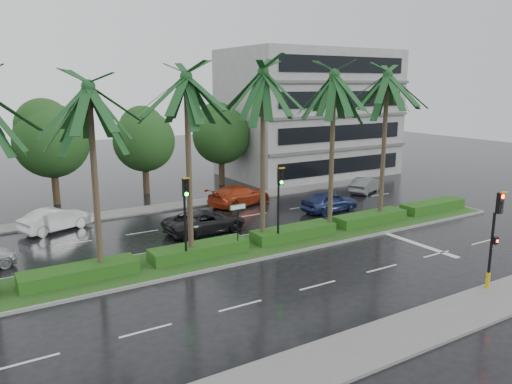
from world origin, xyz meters
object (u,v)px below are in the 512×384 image
signal_near (494,236)px  car_darkgrey (205,221)px  car_red (239,195)px  car_grey (365,185)px  car_blue (330,201)px  car_white (56,219)px  street_sign (238,216)px  signal_median_left (186,208)px

signal_near → car_darkgrey: 15.98m
car_red → car_grey: car_red is taller
signal_near → car_blue: bearing=78.3°
signal_near → car_white: signal_near is taller
car_red → car_grey: size_ratio=1.35×
car_blue → car_white: bearing=70.6°
car_white → car_blue: car_blue is taller
street_sign → car_darkgrey: street_sign is taller
signal_median_left → street_sign: signal_median_left is taller
signal_near → car_grey: signal_near is taller
car_white → car_darkgrey: bearing=-144.9°
car_darkgrey → car_red: car_red is taller
car_grey → car_darkgrey: bearing=76.7°
car_darkgrey → car_red: bearing=-50.8°
signal_median_left → car_darkgrey: signal_median_left is taller
signal_near → car_darkgrey: signal_near is taller
car_blue → signal_median_left: bearing=107.0°
car_white → car_grey: bearing=-115.2°
street_sign → car_darkgrey: 4.73m
street_sign → car_blue: size_ratio=0.61×
street_sign → car_red: bearing=59.8°
car_white → car_grey: car_white is taller
car_darkgrey → car_red: 7.17m
car_red → car_blue: 6.67m
car_white → car_red: car_red is taller
street_sign → car_white: (-7.34, 9.68, -1.42)m
car_darkgrey → car_red: (5.21, 4.92, 0.05)m
car_blue → car_grey: 7.35m
car_white → car_blue: bearing=-127.3°
car_red → signal_median_left: bearing=123.9°
signal_near → signal_median_left: (-10.00, 9.69, 0.49)m
car_darkgrey → street_sign: bearing=172.4°
signal_near → car_white: bearing=126.3°
car_red → car_blue: (4.50, -4.92, -0.03)m
car_grey → signal_near: bearing=126.9°
signal_near → car_grey: (9.55, 17.67, -1.86)m
signal_near → street_sign: (-7.00, 9.87, -0.38)m
car_red → car_grey: 11.19m
signal_median_left → car_blue: 13.99m
car_white → car_darkgrey: 9.20m
car_white → car_darkgrey: size_ratio=0.85×
car_red → car_blue: car_red is taller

